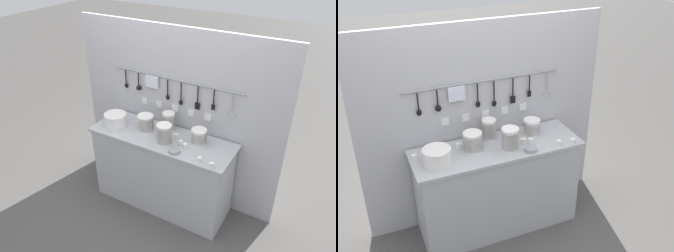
{
  "view_description": "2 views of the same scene",
  "coord_description": "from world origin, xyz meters",
  "views": [
    {
      "loc": [
        1.45,
        -2.39,
        2.64
      ],
      "look_at": [
        0.07,
        0.01,
        1.01
      ],
      "focal_mm": 35.0,
      "sensor_mm": 36.0,
      "label": 1
    },
    {
      "loc": [
        -1.1,
        -2.74,
        2.64
      ],
      "look_at": [
        0.08,
        -0.02,
        1.07
      ],
      "focal_mm": 42.0,
      "sensor_mm": 36.0,
      "label": 2
    }
  ],
  "objects": [
    {
      "name": "cup_mid_row",
      "position": [
        0.51,
        -0.19,
        0.89
      ],
      "size": [
        0.04,
        0.04,
        0.05
      ],
      "color": "white",
      "rests_on": "counter"
    },
    {
      "name": "cup_edge_far",
      "position": [
        -0.32,
        0.11,
        0.89
      ],
      "size": [
        0.04,
        0.04,
        0.05
      ],
      "color": "white",
      "rests_on": "counter"
    },
    {
      "name": "bowl_stack_wide_centre",
      "position": [
        -0.01,
        0.16,
        0.96
      ],
      "size": [
        0.13,
        0.13,
        0.2
      ],
      "color": "white",
      "rests_on": "counter"
    },
    {
      "name": "cup_front_left",
      "position": [
        0.64,
        -0.22,
        0.89
      ],
      "size": [
        0.04,
        0.04,
        0.05
      ],
      "color": "white",
      "rests_on": "counter"
    },
    {
      "name": "ground_plane",
      "position": [
        0.0,
        0.0,
        0.0
      ],
      "size": [
        20.0,
        20.0,
        0.0
      ],
      "primitive_type": "plane",
      "color": "#514F4C"
    },
    {
      "name": "cup_centre",
      "position": [
        0.24,
        -0.04,
        0.89
      ],
      "size": [
        0.04,
        0.04,
        0.05
      ],
      "color": "white",
      "rests_on": "counter"
    },
    {
      "name": "cup_front_right",
      "position": [
        0.3,
        -0.06,
        0.89
      ],
      "size": [
        0.04,
        0.04,
        0.05
      ],
      "color": "white",
      "rests_on": "counter"
    },
    {
      "name": "bowl_stack_back_corner",
      "position": [
        -0.21,
        0.03,
        0.95
      ],
      "size": [
        0.16,
        0.16,
        0.17
      ],
      "color": "white",
      "rests_on": "counter"
    },
    {
      "name": "cup_back_right",
      "position": [
        0.14,
        0.04,
        0.89
      ],
      "size": [
        0.04,
        0.04,
        0.05
      ],
      "color": "white",
      "rests_on": "counter"
    },
    {
      "name": "cup_back_left",
      "position": [
        -0.71,
        0.07,
        0.89
      ],
      "size": [
        0.04,
        0.04,
        0.05
      ],
      "color": "white",
      "rests_on": "counter"
    },
    {
      "name": "bowl_stack_nested_right",
      "position": [
        0.37,
        0.07,
        0.94
      ],
      "size": [
        0.15,
        0.15,
        0.16
      ],
      "color": "white",
      "rests_on": "counter"
    },
    {
      "name": "counter",
      "position": [
        0.0,
        0.0,
        0.43
      ],
      "size": [
        1.5,
        0.51,
        0.87
      ],
      "color": "#ADAFB5",
      "rests_on": "ground"
    },
    {
      "name": "steel_mixing_bowl",
      "position": [
        0.24,
        -0.18,
        0.88
      ],
      "size": [
        0.11,
        0.11,
        0.03
      ],
      "color": "#93969E",
      "rests_on": "counter"
    },
    {
      "name": "back_wall",
      "position": [
        -0.0,
        0.29,
        0.96
      ],
      "size": [
        2.3,
        0.11,
        1.91
      ],
      "color": "#B2B2B7",
      "rests_on": "ground"
    },
    {
      "name": "plate_stack",
      "position": [
        -0.54,
        -0.05,
        0.93
      ],
      "size": [
        0.23,
        0.23,
        0.13
      ],
      "color": "white",
      "rests_on": "counter"
    },
    {
      "name": "bowl_stack_short_front",
      "position": [
        0.08,
        -0.1,
        0.97
      ],
      "size": [
        0.15,
        0.15,
        0.21
      ],
      "color": "white",
      "rests_on": "counter"
    }
  ]
}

